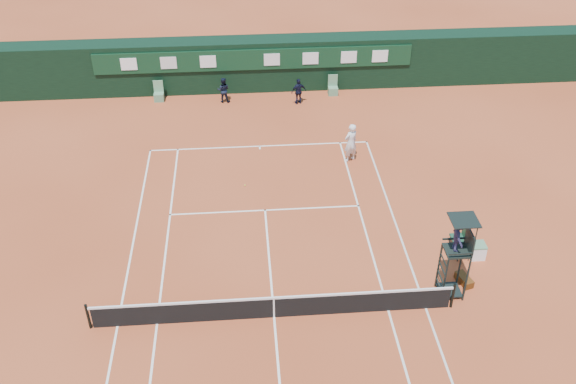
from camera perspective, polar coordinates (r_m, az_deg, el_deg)
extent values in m
plane|color=#BB512C|center=(23.19, -1.25, -11.05)|extent=(90.00, 90.00, 0.00)
cube|color=white|center=(32.59, -2.53, 4.09)|extent=(11.05, 0.08, 0.01)
cube|color=silver|center=(24.00, 12.14, -10.06)|extent=(0.08, 23.85, 0.01)
cube|color=white|center=(23.64, -14.91, -11.44)|extent=(0.08, 23.85, 0.01)
cube|color=silver|center=(23.68, 8.91, -10.35)|extent=(0.08, 23.85, 0.01)
cube|color=white|center=(23.41, -11.56, -11.40)|extent=(0.08, 23.85, 0.01)
cube|color=white|center=(28.02, -2.05, -1.63)|extent=(8.31, 0.08, 0.01)
cube|color=white|center=(23.18, -1.25, -11.04)|extent=(0.08, 12.88, 0.01)
cube|color=white|center=(32.46, -2.52, 3.96)|extent=(0.08, 0.30, 0.01)
cube|color=black|center=(22.87, -1.26, -10.27)|extent=(12.60, 0.04, 0.90)
cube|color=white|center=(22.53, -1.28, -9.40)|extent=(12.80, 0.06, 0.08)
cube|color=silver|center=(22.86, -1.26, -10.25)|extent=(0.06, 0.05, 0.92)
cylinder|color=black|center=(23.89, 14.44, -8.92)|extent=(0.10, 0.10, 1.10)
cylinder|color=black|center=(23.46, -17.34, -10.52)|extent=(0.10, 0.10, 1.10)
cube|color=black|center=(38.03, -3.04, 11.31)|extent=(40.00, 1.50, 3.00)
cube|color=#0E331C|center=(37.05, -3.03, 11.66)|extent=(18.00, 0.10, 1.20)
cube|color=white|center=(37.50, -13.97, 10.97)|extent=(0.90, 0.04, 0.70)
cube|color=silver|center=(37.20, -10.57, 11.22)|extent=(0.90, 0.04, 0.70)
cube|color=white|center=(37.02, -7.13, 11.43)|extent=(0.90, 0.04, 0.70)
cube|color=silver|center=(37.02, -1.44, 11.68)|extent=(0.90, 0.04, 0.70)
cube|color=white|center=(37.19, 2.01, 11.78)|extent=(0.90, 0.04, 0.70)
cube|color=white|center=(37.49, 5.43, 11.84)|extent=(0.90, 0.04, 0.70)
cube|color=white|center=(37.83, 8.18, 11.86)|extent=(0.90, 0.04, 0.70)
cube|color=#5B8C64|center=(37.67, -11.39, 8.29)|extent=(0.55, 0.50, 0.46)
cube|color=#62966C|center=(37.62, -11.46, 9.21)|extent=(0.55, 0.06, 0.70)
cube|color=#5C8E66|center=(37.75, 4.01, 8.96)|extent=(0.55, 0.50, 0.46)
cube|color=#598964|center=(37.70, 4.00, 9.89)|extent=(0.55, 0.06, 0.70)
cylinder|color=black|center=(23.72, 13.76, -7.68)|extent=(0.07, 0.07, 2.00)
cylinder|color=black|center=(24.28, 13.24, -6.42)|extent=(0.07, 0.07, 2.00)
cylinder|color=black|center=(23.96, 15.60, -7.52)|extent=(0.07, 0.07, 2.00)
cylinder|color=black|center=(24.52, 15.04, -6.27)|extent=(0.07, 0.07, 2.00)
cube|color=black|center=(23.45, 14.77, -5.07)|extent=(0.85, 0.85, 0.08)
cube|color=black|center=(23.33, 15.85, -4.22)|extent=(0.06, 0.85, 0.80)
cube|color=black|center=(23.02, 15.15, -5.33)|extent=(0.85, 0.05, 0.06)
cube|color=black|center=(23.63, 14.56, -4.03)|extent=(0.85, 0.05, 0.06)
cylinder|color=black|center=(22.77, 16.33, -3.97)|extent=(0.04, 0.04, 1.00)
cylinder|color=black|center=(23.35, 15.73, -2.75)|extent=(0.04, 0.04, 1.00)
cube|color=black|center=(22.65, 15.39, -2.41)|extent=(0.95, 0.95, 0.04)
cube|color=black|center=(24.68, 14.13, -8.44)|extent=(0.80, 0.80, 0.05)
cube|color=black|center=(24.39, 13.31, -8.10)|extent=(0.04, 0.80, 0.04)
cube|color=black|center=(24.13, 13.43, -7.40)|extent=(0.04, 0.80, 0.04)
cube|color=black|center=(23.87, 13.56, -6.69)|extent=(0.04, 0.80, 0.04)
cube|color=black|center=(23.61, 13.69, -5.96)|extent=(0.04, 0.80, 0.04)
imported|color=#1D1A35|center=(23.02, 14.90, -3.78)|extent=(0.47, 0.82, 1.28)
cube|color=#183C2A|center=(26.42, 15.06, -4.41)|extent=(0.55, 1.20, 0.08)
cube|color=#173B23|center=(26.29, 15.69, -3.78)|extent=(0.06, 1.20, 0.60)
cylinder|color=black|center=(26.11, 14.88, -5.62)|extent=(0.04, 0.04, 0.41)
cylinder|color=black|center=(26.25, 15.79, -5.54)|extent=(0.04, 0.04, 0.41)
cylinder|color=black|center=(26.90, 14.20, -4.11)|extent=(0.04, 0.04, 0.41)
cylinder|color=black|center=(27.04, 15.09, -4.05)|extent=(0.04, 0.04, 0.41)
cube|color=black|center=(25.24, 15.38, -7.53)|extent=(0.57, 0.87, 0.30)
cube|color=white|center=(26.45, 16.47, -5.05)|extent=(0.55, 0.55, 0.60)
cube|color=#5A8A61|center=(26.26, 16.58, -4.51)|extent=(0.57, 0.57, 0.05)
sphere|color=#D3EB36|center=(29.60, -3.85, 0.60)|extent=(0.07, 0.07, 0.07)
imported|color=white|center=(31.06, 5.59, 4.39)|extent=(0.86, 0.76, 1.99)
imported|color=black|center=(36.78, -5.77, 9.01)|extent=(0.78, 0.65, 1.46)
imported|color=black|center=(36.41, 0.95, 8.93)|extent=(0.95, 0.63, 1.50)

